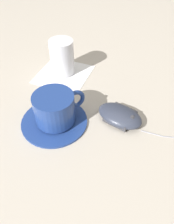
# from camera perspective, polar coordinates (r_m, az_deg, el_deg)

# --- Properties ---
(ground_plane) EXTENTS (3.00, 3.00, 0.00)m
(ground_plane) POSITION_cam_1_polar(r_m,az_deg,el_deg) (0.57, -3.76, 3.87)
(ground_plane) COLOR #B2A899
(saucer) EXTENTS (0.15, 0.15, 0.01)m
(saucer) POSITION_cam_1_polar(r_m,az_deg,el_deg) (0.51, -8.52, -2.25)
(saucer) COLOR navy
(saucer) RESTS_ON ground
(coffee_cup) EXTENTS (0.09, 0.12, 0.07)m
(coffee_cup) POSITION_cam_1_polar(r_m,az_deg,el_deg) (0.48, -8.30, 1.09)
(coffee_cup) COLOR navy
(coffee_cup) RESTS_ON saucer
(computer_mouse) EXTENTS (0.12, 0.09, 0.03)m
(computer_mouse) POSITION_cam_1_polar(r_m,az_deg,el_deg) (0.51, 8.58, -0.92)
(computer_mouse) COLOR #2D3342
(computer_mouse) RESTS_ON ground
(napkin_under_glass) EXTENTS (0.19, 0.19, 0.00)m
(napkin_under_glass) POSITION_cam_1_polar(r_m,az_deg,el_deg) (0.65, -6.10, 9.86)
(napkin_under_glass) COLOR white
(napkin_under_glass) RESTS_ON ground
(drinking_glass) EXTENTS (0.07, 0.07, 0.10)m
(drinking_glass) POSITION_cam_1_polar(r_m,az_deg,el_deg) (0.63, -6.53, 14.09)
(drinking_glass) COLOR silver
(drinking_glass) RESTS_ON napkin_under_glass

